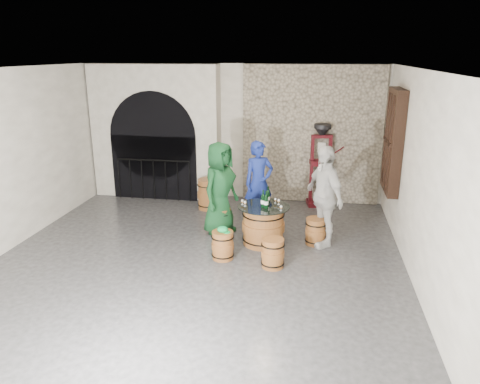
% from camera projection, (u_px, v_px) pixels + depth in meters
% --- Properties ---
extents(ground, '(8.00, 8.00, 0.00)m').
position_uv_depth(ground, '(194.00, 268.00, 7.57)').
color(ground, '#2A2A2C').
rests_on(ground, ground).
extents(wall_back, '(8.00, 0.00, 8.00)m').
position_uv_depth(wall_back, '(235.00, 133.00, 10.87)').
color(wall_back, silver).
rests_on(wall_back, ground).
extents(wall_front, '(8.00, 0.00, 8.00)m').
position_uv_depth(wall_front, '(44.00, 316.00, 3.33)').
color(wall_front, silver).
rests_on(wall_front, ground).
extents(wall_right, '(0.00, 8.00, 8.00)m').
position_uv_depth(wall_right, '(425.00, 186.00, 6.54)').
color(wall_right, silver).
rests_on(wall_right, ground).
extents(ceiling, '(8.00, 8.00, 0.00)m').
position_uv_depth(ceiling, '(187.00, 70.00, 6.63)').
color(ceiling, beige).
rests_on(ceiling, wall_back).
extents(stone_facing_panel, '(3.20, 0.12, 3.18)m').
position_uv_depth(stone_facing_panel, '(311.00, 135.00, 10.52)').
color(stone_facing_panel, '#A19680').
rests_on(stone_facing_panel, ground).
extents(arched_opening, '(3.10, 0.60, 3.19)m').
position_uv_depth(arched_opening, '(156.00, 133.00, 10.93)').
color(arched_opening, silver).
rests_on(arched_opening, ground).
extents(shuttered_window, '(0.23, 1.10, 2.00)m').
position_uv_depth(shuttered_window, '(393.00, 141.00, 8.76)').
color(shuttered_window, black).
rests_on(shuttered_window, wall_right).
extents(barrel_table, '(0.96, 0.96, 0.75)m').
position_uv_depth(barrel_table, '(263.00, 225.00, 8.44)').
color(barrel_table, brown).
rests_on(barrel_table, ground).
extents(barrel_stool_left, '(0.40, 0.40, 0.50)m').
position_uv_depth(barrel_stool_left, '(221.00, 221.00, 9.01)').
color(barrel_stool_left, brown).
rests_on(barrel_stool_left, ground).
extents(barrel_stool_far, '(0.40, 0.40, 0.50)m').
position_uv_depth(barrel_stool_far, '(259.00, 213.00, 9.41)').
color(barrel_stool_far, brown).
rests_on(barrel_stool_far, ground).
extents(barrel_stool_right, '(0.40, 0.40, 0.50)m').
position_uv_depth(barrel_stool_right, '(316.00, 231.00, 8.46)').
color(barrel_stool_right, brown).
rests_on(barrel_stool_right, ground).
extents(barrel_stool_near_right, '(0.40, 0.40, 0.50)m').
position_uv_depth(barrel_stool_near_right, '(273.00, 253.00, 7.55)').
color(barrel_stool_near_right, brown).
rests_on(barrel_stool_near_right, ground).
extents(barrel_stool_near_left, '(0.40, 0.40, 0.50)m').
position_uv_depth(barrel_stool_near_left, '(223.00, 245.00, 7.86)').
color(barrel_stool_near_left, brown).
rests_on(barrel_stool_near_left, ground).
extents(green_cap, '(0.23, 0.19, 0.10)m').
position_uv_depth(green_cap, '(223.00, 229.00, 7.77)').
color(green_cap, '#0D9743').
rests_on(green_cap, barrel_stool_near_left).
extents(person_green, '(0.89, 1.05, 1.83)m').
position_uv_depth(person_green, '(220.00, 188.00, 8.82)').
color(person_green, '#113D1D').
rests_on(person_green, ground).
extents(person_blue, '(0.75, 0.68, 1.73)m').
position_uv_depth(person_blue, '(259.00, 182.00, 9.39)').
color(person_blue, navy).
rests_on(person_blue, ground).
extents(person_white, '(0.95, 1.18, 1.88)m').
position_uv_depth(person_white, '(324.00, 196.00, 8.26)').
color(person_white, beige).
rests_on(person_white, ground).
extents(wine_bottle_left, '(0.08, 0.08, 0.32)m').
position_uv_depth(wine_bottle_left, '(263.00, 200.00, 8.24)').
color(wine_bottle_left, black).
rests_on(wine_bottle_left, barrel_table).
extents(wine_bottle_center, '(0.08, 0.08, 0.32)m').
position_uv_depth(wine_bottle_center, '(266.00, 201.00, 8.18)').
color(wine_bottle_center, black).
rests_on(wine_bottle_center, barrel_table).
extents(wine_bottle_right, '(0.08, 0.08, 0.32)m').
position_uv_depth(wine_bottle_right, '(268.00, 197.00, 8.45)').
color(wine_bottle_right, black).
rests_on(wine_bottle_right, barrel_table).
extents(tasting_glass_a, '(0.05, 0.05, 0.10)m').
position_uv_depth(tasting_glass_a, '(245.00, 204.00, 8.31)').
color(tasting_glass_a, '#AB6621').
rests_on(tasting_glass_a, barrel_table).
extents(tasting_glass_b, '(0.05, 0.05, 0.10)m').
position_uv_depth(tasting_glass_b, '(279.00, 202.00, 8.41)').
color(tasting_glass_b, '#AB6621').
rests_on(tasting_glass_b, barrel_table).
extents(tasting_glass_c, '(0.05, 0.05, 0.10)m').
position_uv_depth(tasting_glass_c, '(263.00, 199.00, 8.58)').
color(tasting_glass_c, '#AB6621').
rests_on(tasting_glass_c, barrel_table).
extents(tasting_glass_d, '(0.05, 0.05, 0.10)m').
position_uv_depth(tasting_glass_d, '(275.00, 201.00, 8.47)').
color(tasting_glass_d, '#AB6621').
rests_on(tasting_glass_d, barrel_table).
extents(tasting_glass_e, '(0.05, 0.05, 0.10)m').
position_uv_depth(tasting_glass_e, '(281.00, 208.00, 8.07)').
color(tasting_glass_e, '#AB6621').
rests_on(tasting_glass_e, barrel_table).
extents(tasting_glass_f, '(0.05, 0.05, 0.10)m').
position_uv_depth(tasting_glass_f, '(242.00, 202.00, 8.39)').
color(tasting_glass_f, '#AB6621').
rests_on(tasting_glass_f, barrel_table).
extents(side_barrel, '(0.52, 0.52, 0.70)m').
position_uv_depth(side_barrel, '(209.00, 194.00, 10.36)').
color(side_barrel, brown).
rests_on(side_barrel, ground).
extents(corking_press, '(0.81, 0.51, 1.91)m').
position_uv_depth(corking_press, '(321.00, 159.00, 10.36)').
color(corking_press, '#430B13').
rests_on(corking_press, ground).
extents(control_box, '(0.18, 0.10, 0.22)m').
position_uv_depth(control_box, '(322.00, 147.00, 10.48)').
color(control_box, silver).
rests_on(control_box, wall_back).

